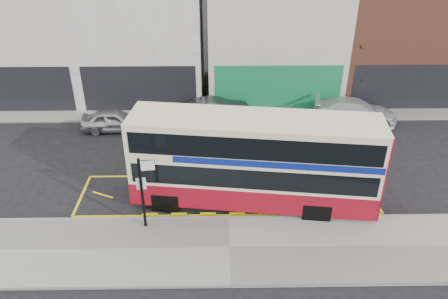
{
  "coord_description": "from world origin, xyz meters",
  "views": [
    {
      "loc": [
        -0.43,
        -15.61,
        12.35
      ],
      "look_at": [
        -0.15,
        2.0,
        2.24
      ],
      "focal_mm": 35.0,
      "sensor_mm": 36.0,
      "label": 1
    }
  ],
  "objects_px": {
    "car_grey": "(217,111)",
    "car_white": "(355,111)",
    "double_decker_bus": "(254,160)",
    "car_silver": "(114,120)",
    "bus_stop_post": "(143,187)",
    "street_tree_right": "(359,50)"
  },
  "relations": [
    {
      "from": "double_decker_bus",
      "to": "car_grey",
      "type": "distance_m",
      "value": 8.82
    },
    {
      "from": "bus_stop_post",
      "to": "car_white",
      "type": "height_order",
      "value": "bus_stop_post"
    },
    {
      "from": "double_decker_bus",
      "to": "car_white",
      "type": "bearing_deg",
      "value": 57.46
    },
    {
      "from": "car_silver",
      "to": "street_tree_right",
      "type": "height_order",
      "value": "street_tree_right"
    },
    {
      "from": "bus_stop_post",
      "to": "street_tree_right",
      "type": "xyz_separation_m",
      "value": [
        12.24,
        12.78,
        1.79
      ]
    },
    {
      "from": "double_decker_bus",
      "to": "street_tree_right",
      "type": "height_order",
      "value": "street_tree_right"
    },
    {
      "from": "double_decker_bus",
      "to": "street_tree_right",
      "type": "distance_m",
      "value": 13.44
    },
    {
      "from": "car_grey",
      "to": "car_white",
      "type": "distance_m",
      "value": 8.74
    },
    {
      "from": "bus_stop_post",
      "to": "car_silver",
      "type": "height_order",
      "value": "bus_stop_post"
    },
    {
      "from": "car_silver",
      "to": "street_tree_right",
      "type": "distance_m",
      "value": 16.19
    },
    {
      "from": "car_silver",
      "to": "car_white",
      "type": "distance_m",
      "value": 15.0
    },
    {
      "from": "car_grey",
      "to": "car_white",
      "type": "bearing_deg",
      "value": -105.27
    },
    {
      "from": "bus_stop_post",
      "to": "car_grey",
      "type": "xyz_separation_m",
      "value": [
        3.0,
        10.3,
        -1.37
      ]
    },
    {
      "from": "double_decker_bus",
      "to": "car_white",
      "type": "height_order",
      "value": "double_decker_bus"
    },
    {
      "from": "car_silver",
      "to": "bus_stop_post",
      "type": "bearing_deg",
      "value": -162.38
    },
    {
      "from": "car_silver",
      "to": "car_grey",
      "type": "bearing_deg",
      "value": -82.45
    },
    {
      "from": "car_silver",
      "to": "car_white",
      "type": "xyz_separation_m",
      "value": [
        14.98,
        0.89,
        0.08
      ]
    },
    {
      "from": "car_white",
      "to": "street_tree_right",
      "type": "relative_size",
      "value": 0.89
    },
    {
      "from": "double_decker_bus",
      "to": "street_tree_right",
      "type": "bearing_deg",
      "value": 62.96
    },
    {
      "from": "car_grey",
      "to": "street_tree_right",
      "type": "distance_m",
      "value": 10.07
    },
    {
      "from": "double_decker_bus",
      "to": "car_silver",
      "type": "relative_size",
      "value": 2.84
    },
    {
      "from": "double_decker_bus",
      "to": "bus_stop_post",
      "type": "xyz_separation_m",
      "value": [
        -4.69,
        -1.78,
        -0.15
      ]
    }
  ]
}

